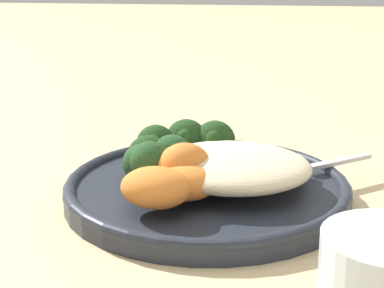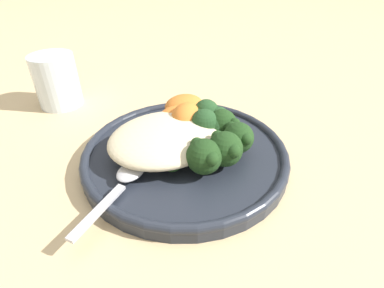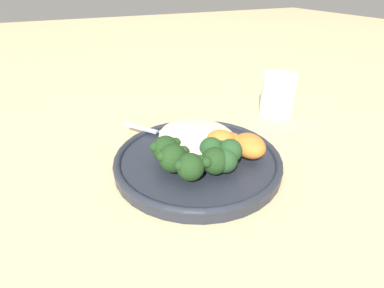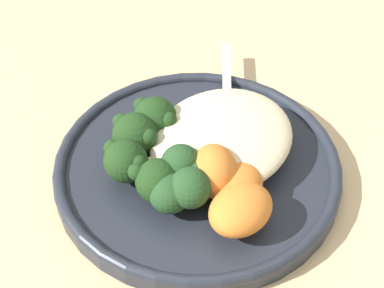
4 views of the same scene
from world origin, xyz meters
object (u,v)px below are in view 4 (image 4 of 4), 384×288
(broccoli_stalk_3, at_px, (150,160))
(sweet_potato_chunk_1, at_px, (214,171))
(kale_tuft, at_px, (180,180))
(sweet_potato_chunk_0, at_px, (241,209))
(sweet_potato_chunk_2, at_px, (236,184))
(plate, at_px, (198,168))
(broccoli_stalk_4, at_px, (171,176))
(broccoli_stalk_0, at_px, (203,130))
(quinoa_mound, at_px, (222,138))
(broccoli_stalk_1, at_px, (167,125))
(spoon, at_px, (227,94))
(broccoli_stalk_2, at_px, (150,139))

(broccoli_stalk_3, bearing_deg, sweet_potato_chunk_1, 151.19)
(broccoli_stalk_3, height_order, sweet_potato_chunk_1, sweet_potato_chunk_1)
(sweet_potato_chunk_1, bearing_deg, kale_tuft, -32.51)
(sweet_potato_chunk_0, xyz_separation_m, sweet_potato_chunk_2, (-0.02, -0.02, -0.00))
(plate, xyz_separation_m, broccoli_stalk_4, (0.04, 0.00, 0.03))
(broccoli_stalk_0, relative_size, broccoli_stalk_4, 0.79)
(quinoa_mound, distance_m, broccoli_stalk_4, 0.07)
(broccoli_stalk_0, bearing_deg, sweet_potato_chunk_1, 157.20)
(broccoli_stalk_3, xyz_separation_m, kale_tuft, (0.01, 0.04, 0.00))
(plate, xyz_separation_m, broccoli_stalk_0, (-0.03, -0.01, 0.02))
(broccoli_stalk_1, bearing_deg, kale_tuft, 130.94)
(broccoli_stalk_0, height_order, broccoli_stalk_1, broccoli_stalk_1)
(sweet_potato_chunk_1, height_order, kale_tuft, same)
(plate, distance_m, broccoli_stalk_4, 0.05)
(plate, height_order, broccoli_stalk_0, broccoli_stalk_0)
(broccoli_stalk_0, bearing_deg, sweet_potato_chunk_0, 165.71)
(kale_tuft, bearing_deg, spoon, -161.38)
(broccoli_stalk_1, bearing_deg, broccoli_stalk_3, 102.65)
(quinoa_mound, relative_size, sweet_potato_chunk_1, 2.86)
(broccoli_stalk_4, distance_m, sweet_potato_chunk_0, 0.07)
(broccoli_stalk_4, bearing_deg, broccoli_stalk_0, -148.99)
(broccoli_stalk_1, relative_size, spoon, 1.03)
(kale_tuft, height_order, spoon, kale_tuft)
(plate, height_order, broccoli_stalk_2, broccoli_stalk_2)
(quinoa_mound, xyz_separation_m, sweet_potato_chunk_2, (0.04, 0.04, -0.00))
(plate, xyz_separation_m, sweet_potato_chunk_1, (0.02, 0.03, 0.03))
(quinoa_mound, bearing_deg, sweet_potato_chunk_1, 26.94)
(kale_tuft, distance_m, spoon, 0.14)
(broccoli_stalk_2, bearing_deg, broccoli_stalk_3, 102.77)
(broccoli_stalk_4, height_order, kale_tuft, kale_tuft)
(quinoa_mound, distance_m, sweet_potato_chunk_2, 0.06)
(plate, distance_m, sweet_potato_chunk_1, 0.05)
(sweet_potato_chunk_0, distance_m, spoon, 0.16)
(broccoli_stalk_1, bearing_deg, spoon, -103.95)
(sweet_potato_chunk_2, bearing_deg, quinoa_mound, -131.55)
(broccoli_stalk_0, xyz_separation_m, broccoli_stalk_1, (0.02, -0.03, 0.01))
(broccoli_stalk_2, distance_m, sweet_potato_chunk_1, 0.07)
(broccoli_stalk_3, bearing_deg, plate, -171.02)
(broccoli_stalk_1, xyz_separation_m, broccoli_stalk_3, (0.04, 0.02, -0.00))
(broccoli_stalk_3, height_order, sweet_potato_chunk_2, broccoli_stalk_3)
(broccoli_stalk_3, relative_size, spoon, 1.01)
(broccoli_stalk_1, relative_size, broccoli_stalk_2, 1.03)
(plate, distance_m, quinoa_mound, 0.04)
(sweet_potato_chunk_0, bearing_deg, quinoa_mound, -134.03)
(sweet_potato_chunk_2, relative_size, spoon, 0.52)
(quinoa_mound, height_order, sweet_potato_chunk_2, quinoa_mound)
(plate, bearing_deg, kale_tuft, 18.57)
(plate, bearing_deg, broccoli_stalk_2, -64.17)
(plate, xyz_separation_m, broccoli_stalk_3, (0.04, -0.02, 0.03))
(broccoli_stalk_4, height_order, sweet_potato_chunk_0, broccoli_stalk_4)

